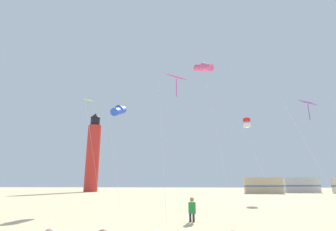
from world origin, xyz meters
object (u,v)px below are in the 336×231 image
at_px(kite_diamond_violet, 308,106).
at_px(kite_diamond_lime, 89,104).
at_px(kite_diamond_magenta, 176,82).
at_px(kite_tube_rainbow, 203,67).
at_px(kite_flyer_standing, 192,209).
at_px(rv_van_tan, 263,185).
at_px(lighthouse_distant, 93,154).
at_px(kite_box_scarlet, 247,123).
at_px(rv_van_silver, 301,185).
at_px(kite_tube_blue, 119,110).

bearing_deg(kite_diamond_violet, kite_diamond_lime, 154.74).
distance_m(kite_diamond_magenta, kite_tube_rainbow, 12.55).
bearing_deg(kite_flyer_standing, rv_van_tan, -111.44).
relative_size(kite_diamond_lime, lighthouse_distant, 0.63).
bearing_deg(rv_van_tan, kite_box_scarlet, -103.72).
relative_size(kite_diamond_magenta, kite_box_scarlet, 0.85).
relative_size(kite_diamond_magenta, kite_tube_rainbow, 0.57).
bearing_deg(kite_diamond_magenta, kite_flyer_standing, -46.16).
bearing_deg(kite_diamond_violet, rv_van_tan, 81.32).
bearing_deg(lighthouse_distant, rv_van_silver, -0.34).
height_order(kite_diamond_violet, lighthouse_distant, lighthouse_distant).
bearing_deg(kite_flyer_standing, kite_diamond_violet, -156.25).
height_order(kite_tube_blue, lighthouse_distant, lighthouse_distant).
relative_size(kite_diamond_violet, lighthouse_distant, 0.43).
height_order(kite_diamond_magenta, kite_tube_rainbow, kite_tube_rainbow).
bearing_deg(rv_van_silver, kite_diamond_lime, -137.32).
height_order(kite_tube_blue, kite_diamond_violet, kite_tube_blue).
bearing_deg(kite_box_scarlet, kite_diamond_magenta, -113.33).
xyz_separation_m(kite_diamond_lime, rv_van_tan, (23.47, 24.09, -8.56)).
relative_size(kite_flyer_standing, kite_diamond_magenta, 0.14).
height_order(kite_tube_blue, kite_diamond_magenta, kite_tube_blue).
bearing_deg(kite_flyer_standing, kite_diamond_magenta, -48.46).
height_order(kite_diamond_lime, rv_van_tan, kite_diamond_lime).
distance_m(lighthouse_distant, rv_van_silver, 42.52).
bearing_deg(kite_tube_blue, kite_box_scarlet, 36.48).
bearing_deg(kite_diamond_violet, kite_diamond_magenta, -160.94).
bearing_deg(kite_diamond_violet, kite_flyer_standing, -153.95).
distance_m(kite_tube_blue, rv_van_silver, 42.95).
xyz_separation_m(kite_flyer_standing, rv_van_silver, (20.95, 41.16, 0.78)).
relative_size(kite_flyer_standing, kite_diamond_violet, 0.16).
bearing_deg(kite_diamond_lime, kite_diamond_violet, -25.26).
bearing_deg(lighthouse_distant, kite_box_scarlet, -39.44).
bearing_deg(rv_van_silver, lighthouse_distant, -179.78).
height_order(kite_diamond_lime, kite_box_scarlet, kite_diamond_lime).
relative_size(kite_flyer_standing, rv_van_tan, 0.18).
bearing_deg(kite_tube_blue, kite_diamond_magenta, -54.69).
height_order(kite_tube_blue, rv_van_silver, kite_tube_blue).
distance_m(kite_flyer_standing, kite_diamond_violet, 10.48).
distance_m(rv_van_tan, rv_van_silver, 9.47).
bearing_deg(kite_flyer_standing, kite_tube_blue, -56.10).
relative_size(kite_tube_blue, kite_box_scarlet, 0.93).
distance_m(kite_diamond_magenta, kite_box_scarlet, 19.27).
height_order(kite_diamond_magenta, kite_box_scarlet, kite_box_scarlet).
distance_m(kite_flyer_standing, kite_diamond_magenta, 7.01).
xyz_separation_m(kite_diamond_violet, kite_diamond_magenta, (-8.46, -2.92, 0.84)).
bearing_deg(kite_diamond_magenta, rv_van_silver, 61.66).
relative_size(kite_tube_blue, rv_van_tan, 1.34).
relative_size(kite_diamond_magenta, lighthouse_distant, 0.48).
distance_m(kite_diamond_magenta, rv_van_tan, 38.67).
relative_size(kite_diamond_violet, kite_tube_rainbow, 0.51).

